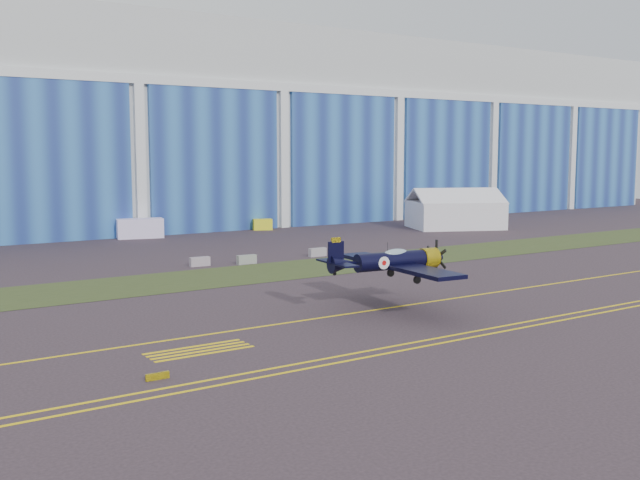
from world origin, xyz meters
TOP-DOWN VIEW (x-y plane):
  - ground at (0.00, 0.00)m, footprint 260.00×260.00m
  - grass_median at (0.00, 14.00)m, footprint 260.00×10.00m
  - hangar at (0.00, 71.79)m, footprint 220.00×45.70m
  - taxiway_centreline at (0.00, -5.00)m, footprint 200.00×0.20m
  - edge_line_near at (0.00, -14.50)m, footprint 80.00×0.20m
  - edge_line_far at (0.00, -13.50)m, footprint 80.00×0.20m
  - hold_short_ladder at (-18.00, -8.10)m, footprint 6.00×2.40m
  - guard_board_left at (-22.00, -12.00)m, footprint 1.20×0.15m
  - warbird at (-2.08, -5.53)m, footprint 11.69×13.61m
  - tent at (42.47, 34.32)m, footprint 15.49×13.66m
  - shipping_container at (-0.88, 47.59)m, footprint 6.24×3.58m
  - tug at (17.56, 47.86)m, footprint 3.11×2.54m
  - gse_box at (50.44, 45.09)m, footprint 3.38×2.33m
  - barrier_a at (-4.68, 20.85)m, footprint 2.03×0.70m
  - barrier_b at (-0.16, 19.59)m, footprint 2.01×0.63m
  - barrier_c at (8.79, 20.24)m, footprint 2.01×0.62m

SIDE VIEW (x-z plane):
  - ground at x=0.00m, z-range 0.00..0.00m
  - taxiway_centreline at x=0.00m, z-range 0.00..0.02m
  - edge_line_near at x=0.00m, z-range 0.00..0.02m
  - edge_line_far at x=0.00m, z-range 0.00..0.02m
  - hold_short_ladder at x=-18.00m, z-range 0.00..0.02m
  - grass_median at x=0.00m, z-range 0.01..0.03m
  - guard_board_left at x=-22.00m, z-range 0.00..0.35m
  - barrier_a at x=-4.68m, z-range 0.00..0.90m
  - barrier_b at x=-0.16m, z-range 0.00..0.90m
  - barrier_c at x=8.79m, z-range 0.00..0.90m
  - tug at x=17.56m, z-range 0.00..1.57m
  - gse_box at x=50.44m, z-range 0.00..1.85m
  - shipping_container at x=-0.88m, z-range 0.00..2.54m
  - tent at x=42.47m, z-range 0.00..5.97m
  - warbird at x=-2.08m, z-range 1.64..5.38m
  - hangar at x=0.00m, z-range -0.04..29.96m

